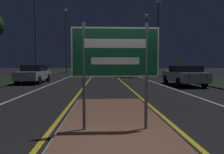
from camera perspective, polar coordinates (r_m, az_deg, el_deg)
ground_plane at (r=4.25m, az=1.63°, el=-18.10°), size 160.00×160.00×0.00m
median_island at (r=5.06m, az=0.85°, el=-14.05°), size 2.64×8.59×0.10m
verge_left at (r=25.70m, az=-23.74°, el=-0.26°), size 5.00×100.00×0.08m
verge_right at (r=25.92m, az=19.46°, el=-0.13°), size 5.00×100.00×0.08m
centre_line_yellow_left at (r=29.01m, az=-5.15°, el=0.34°), size 0.12×70.00×0.01m
centre_line_yellow_right at (r=29.04m, az=0.81°, el=0.35°), size 0.12×70.00×0.01m
lane_line_white_left at (r=29.25m, az=-10.43°, el=0.32°), size 0.12×70.00×0.01m
lane_line_white_right at (r=29.34m, az=6.06°, el=0.37°), size 0.12×70.00×0.01m
edge_line_white_left at (r=29.80m, az=-16.15°, el=0.30°), size 0.10×70.00×0.01m
edge_line_white_right at (r=29.94m, az=11.74°, el=0.38°), size 0.10×70.00×0.01m
highway_sign at (r=4.82m, az=0.87°, el=5.40°), size 1.93×0.07×2.36m
streetlight_left_far at (r=38.97m, az=-11.92°, el=11.08°), size 0.51×0.51×10.94m
streetlight_right_near at (r=26.49m, az=12.00°, el=13.36°), size 0.57×0.57×9.15m
streetlight_right_far at (r=33.52m, az=8.88°, el=11.08°), size 0.57×0.57×8.96m
car_receding_0 at (r=16.61m, az=18.26°, el=0.53°), size 1.94×4.82×1.43m
car_receding_1 at (r=27.11m, az=3.14°, el=1.68°), size 1.98×4.84×1.38m
car_receding_2 at (r=39.03m, az=6.25°, el=2.16°), size 1.89×4.15×1.35m
car_approaching_0 at (r=18.99m, az=-19.71°, el=0.87°), size 1.84×4.69×1.47m
car_approaching_1 at (r=28.62m, az=-6.89°, el=1.84°), size 1.98×4.65×1.47m
warning_sign at (r=25.40m, az=17.22°, el=2.75°), size 0.60×0.06×2.06m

